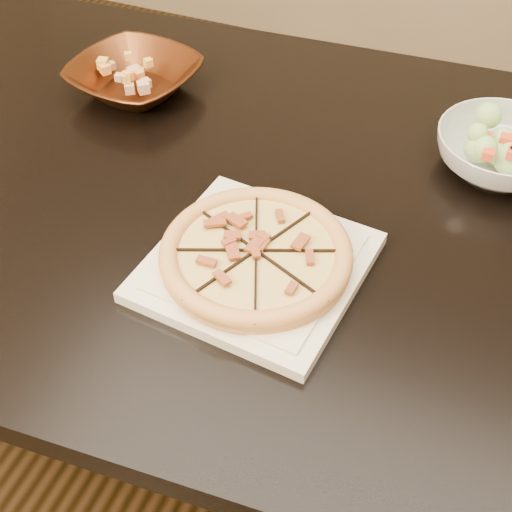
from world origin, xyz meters
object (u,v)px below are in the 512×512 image
(pizza, at_px, (256,254))
(bronze_bowl, at_px, (135,78))
(plate, at_px, (256,266))
(salad_bowl, at_px, (501,152))
(dining_table, at_px, (223,225))

(pizza, height_order, bronze_bowl, bronze_bowl)
(pizza, bearing_deg, plate, 13.45)
(pizza, bearing_deg, salad_bowl, 52.85)
(pizza, height_order, salad_bowl, salad_bowl)
(plate, xyz_separation_m, bronze_bowl, (-0.38, 0.34, 0.02))
(salad_bowl, bearing_deg, plate, -127.14)
(dining_table, xyz_separation_m, salad_bowl, (0.40, 0.20, 0.12))
(plate, height_order, pizza, pizza)
(plate, bearing_deg, salad_bowl, 52.86)
(dining_table, height_order, pizza, pizza)
(dining_table, bearing_deg, bronze_bowl, 143.97)
(dining_table, height_order, salad_bowl, salad_bowl)
(plate, height_order, bronze_bowl, bronze_bowl)
(pizza, bearing_deg, bronze_bowl, 137.87)
(plate, relative_size, salad_bowl, 1.45)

